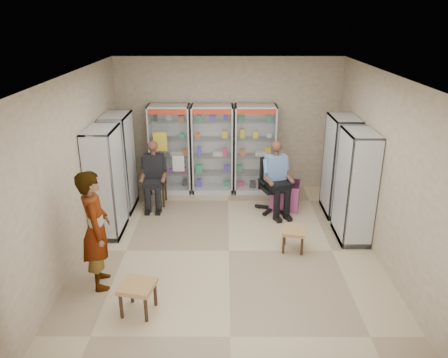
{
  "coord_description": "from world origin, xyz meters",
  "views": [
    {
      "loc": [
        -0.07,
        -6.64,
        3.88
      ],
      "look_at": [
        -0.09,
        0.7,
        1.07
      ],
      "focal_mm": 35.0,
      "sensor_mm": 36.0,
      "label": 1
    }
  ],
  "objects_px": {
    "cabinet_left_near": "(106,182)",
    "office_chair": "(274,185)",
    "cabinet_back_mid": "(212,149)",
    "seated_shopkeeper": "(275,179)",
    "cabinet_right_near": "(355,187)",
    "woven_stool_b": "(138,298)",
    "cabinet_left_far": "(119,163)",
    "standing_man": "(96,230)",
    "wooden_chair": "(156,183)",
    "woven_stool_a": "(293,240)",
    "cabinet_right_far": "(340,166)",
    "cabinet_back_left": "(170,149)",
    "cabinet_back_right": "(255,149)",
    "pink_trunk": "(285,195)"
  },
  "relations": [
    {
      "from": "wooden_chair",
      "to": "woven_stool_b",
      "type": "height_order",
      "value": "wooden_chair"
    },
    {
      "from": "cabinet_back_left",
      "to": "cabinet_left_near",
      "type": "relative_size",
      "value": 1.0
    },
    {
      "from": "cabinet_back_mid",
      "to": "office_chair",
      "type": "relative_size",
      "value": 1.79
    },
    {
      "from": "cabinet_back_left",
      "to": "wooden_chair",
      "type": "relative_size",
      "value": 2.13
    },
    {
      "from": "woven_stool_b",
      "to": "wooden_chair",
      "type": "bearing_deg",
      "value": 94.61
    },
    {
      "from": "cabinet_back_mid",
      "to": "seated_shopkeeper",
      "type": "height_order",
      "value": "cabinet_back_mid"
    },
    {
      "from": "cabinet_left_far",
      "to": "standing_man",
      "type": "distance_m",
      "value": 2.79
    },
    {
      "from": "cabinet_back_right",
      "to": "woven_stool_b",
      "type": "bearing_deg",
      "value": -112.99
    },
    {
      "from": "cabinet_left_far",
      "to": "cabinet_back_mid",
      "type": "bearing_deg",
      "value": 116.32
    },
    {
      "from": "cabinet_left_near",
      "to": "cabinet_back_right",
      "type": "bearing_deg",
      "value": 125.65
    },
    {
      "from": "cabinet_right_near",
      "to": "woven_stool_a",
      "type": "height_order",
      "value": "cabinet_right_near"
    },
    {
      "from": "cabinet_back_left",
      "to": "cabinet_right_far",
      "type": "distance_m",
      "value": 3.71
    },
    {
      "from": "wooden_chair",
      "to": "woven_stool_a",
      "type": "distance_m",
      "value": 3.32
    },
    {
      "from": "cabinet_back_mid",
      "to": "cabinet_right_near",
      "type": "relative_size",
      "value": 1.0
    },
    {
      "from": "woven_stool_a",
      "to": "woven_stool_b",
      "type": "height_order",
      "value": "woven_stool_b"
    },
    {
      "from": "cabinet_right_near",
      "to": "wooden_chair",
      "type": "relative_size",
      "value": 2.13
    },
    {
      "from": "cabinet_right_near",
      "to": "woven_stool_b",
      "type": "height_order",
      "value": "cabinet_right_near"
    },
    {
      "from": "office_chair",
      "to": "seated_shopkeeper",
      "type": "height_order",
      "value": "seated_shopkeeper"
    },
    {
      "from": "cabinet_back_left",
      "to": "seated_shopkeeper",
      "type": "bearing_deg",
      "value": -26.31
    },
    {
      "from": "standing_man",
      "to": "woven_stool_a",
      "type": "bearing_deg",
      "value": -87.42
    },
    {
      "from": "cabinet_left_near",
      "to": "office_chair",
      "type": "height_order",
      "value": "cabinet_left_near"
    },
    {
      "from": "cabinet_left_far",
      "to": "office_chair",
      "type": "xyz_separation_m",
      "value": [
        3.17,
        -0.13,
        -0.44
      ]
    },
    {
      "from": "wooden_chair",
      "to": "woven_stool_b",
      "type": "xyz_separation_m",
      "value": [
        0.29,
        -3.65,
        -0.25
      ]
    },
    {
      "from": "cabinet_right_far",
      "to": "woven_stool_a",
      "type": "bearing_deg",
      "value": 144.35
    },
    {
      "from": "cabinet_right_far",
      "to": "seated_shopkeeper",
      "type": "xyz_separation_m",
      "value": [
        -1.29,
        0.02,
        -0.29
      ]
    },
    {
      "from": "seated_shopkeeper",
      "to": "woven_stool_a",
      "type": "relative_size",
      "value": 3.67
    },
    {
      "from": "cabinet_back_left",
      "to": "standing_man",
      "type": "bearing_deg",
      "value": -99.94
    },
    {
      "from": "cabinet_back_mid",
      "to": "woven_stool_a",
      "type": "xyz_separation_m",
      "value": [
        1.46,
        -2.69,
        -0.81
      ]
    },
    {
      "from": "cabinet_back_mid",
      "to": "seated_shopkeeper",
      "type": "xyz_separation_m",
      "value": [
        1.29,
        -1.11,
        -0.29
      ]
    },
    {
      "from": "cabinet_right_near",
      "to": "woven_stool_b",
      "type": "distance_m",
      "value": 4.17
    },
    {
      "from": "cabinet_right_near",
      "to": "seated_shopkeeper",
      "type": "height_order",
      "value": "cabinet_right_near"
    },
    {
      "from": "cabinet_left_near",
      "to": "cabinet_left_far",
      "type": "bearing_deg",
      "value": 180.0
    },
    {
      "from": "cabinet_left_near",
      "to": "office_chair",
      "type": "distance_m",
      "value": 3.34
    },
    {
      "from": "cabinet_back_left",
      "to": "woven_stool_b",
      "type": "relative_size",
      "value": 4.53
    },
    {
      "from": "cabinet_left_near",
      "to": "seated_shopkeeper",
      "type": "xyz_separation_m",
      "value": [
        3.17,
        0.92,
        -0.29
      ]
    },
    {
      "from": "cabinet_back_mid",
      "to": "woven_stool_b",
      "type": "xyz_separation_m",
      "value": [
        -0.91,
        -4.38,
        -0.78
      ]
    },
    {
      "from": "cabinet_back_mid",
      "to": "cabinet_left_far",
      "type": "bearing_deg",
      "value": -153.68
    },
    {
      "from": "cabinet_back_right",
      "to": "pink_trunk",
      "type": "bearing_deg",
      "value": -57.12
    },
    {
      "from": "wooden_chair",
      "to": "office_chair",
      "type": "xyz_separation_m",
      "value": [
        2.49,
        -0.33,
        0.09
      ]
    },
    {
      "from": "cabinet_left_near",
      "to": "wooden_chair",
      "type": "relative_size",
      "value": 2.13
    },
    {
      "from": "cabinet_left_far",
      "to": "wooden_chair",
      "type": "relative_size",
      "value": 2.13
    },
    {
      "from": "cabinet_back_right",
      "to": "cabinet_right_near",
      "type": "bearing_deg",
      "value": -53.84
    },
    {
      "from": "cabinet_left_far",
      "to": "cabinet_left_near",
      "type": "xyz_separation_m",
      "value": [
        0.0,
        -1.1,
        0.0
      ]
    },
    {
      "from": "cabinet_back_right",
      "to": "cabinet_left_near",
      "type": "xyz_separation_m",
      "value": [
        -2.83,
        -2.03,
        0.0
      ]
    },
    {
      "from": "cabinet_right_far",
      "to": "cabinet_left_near",
      "type": "xyz_separation_m",
      "value": [
        -4.46,
        -0.9,
        0.0
      ]
    },
    {
      "from": "cabinet_right_near",
      "to": "seated_shopkeeper",
      "type": "bearing_deg",
      "value": 49.0
    },
    {
      "from": "cabinet_back_mid",
      "to": "cabinet_right_far",
      "type": "distance_m",
      "value": 2.82
    },
    {
      "from": "cabinet_right_far",
      "to": "woven_stool_a",
      "type": "xyz_separation_m",
      "value": [
        -1.12,
        -1.56,
        -0.81
      ]
    },
    {
      "from": "cabinet_back_mid",
      "to": "cabinet_left_near",
      "type": "relative_size",
      "value": 1.0
    },
    {
      "from": "cabinet_back_mid",
      "to": "seated_shopkeeper",
      "type": "relative_size",
      "value": 1.41
    }
  ]
}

